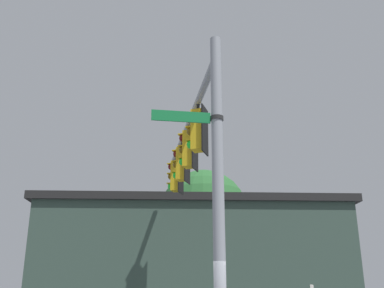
{
  "coord_description": "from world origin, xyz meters",
  "views": [
    {
      "loc": [
        -8.04,
        -1.96,
        1.94
      ],
      "look_at": [
        2.9,
        1.41,
        5.8
      ],
      "focal_mm": 41.8,
      "sensor_mm": 36.0,
      "label": 1
    }
  ],
  "objects_px": {
    "traffic_light_mid_outer": "(181,164)",
    "traffic_light_arm_end": "(176,176)",
    "traffic_light_nearest_pole": "(197,130)",
    "traffic_light_mid_inner": "(189,149)",
    "street_name_sign": "(196,117)"
  },
  "relations": [
    {
      "from": "traffic_light_mid_outer",
      "to": "street_name_sign",
      "type": "distance_m",
      "value": 5.32
    },
    {
      "from": "traffic_light_mid_outer",
      "to": "traffic_light_arm_end",
      "type": "relative_size",
      "value": 1.0
    },
    {
      "from": "street_name_sign",
      "to": "traffic_light_arm_end",
      "type": "bearing_deg",
      "value": 22.56
    },
    {
      "from": "traffic_light_mid_outer",
      "to": "street_name_sign",
      "type": "height_order",
      "value": "traffic_light_mid_outer"
    },
    {
      "from": "traffic_light_mid_inner",
      "to": "traffic_light_mid_outer",
      "type": "distance_m",
      "value": 1.53
    },
    {
      "from": "traffic_light_nearest_pole",
      "to": "traffic_light_mid_inner",
      "type": "height_order",
      "value": "same"
    },
    {
      "from": "traffic_light_mid_outer",
      "to": "traffic_light_nearest_pole",
      "type": "bearing_deg",
      "value": -154.05
    },
    {
      "from": "traffic_light_mid_outer",
      "to": "traffic_light_arm_end",
      "type": "height_order",
      "value": "same"
    },
    {
      "from": "traffic_light_arm_end",
      "to": "street_name_sign",
      "type": "relative_size",
      "value": 1.0
    },
    {
      "from": "traffic_light_nearest_pole",
      "to": "traffic_light_mid_inner",
      "type": "bearing_deg",
      "value": 25.95
    },
    {
      "from": "traffic_light_nearest_pole",
      "to": "traffic_light_arm_end",
      "type": "bearing_deg",
      "value": 25.95
    },
    {
      "from": "traffic_light_nearest_pole",
      "to": "traffic_light_arm_end",
      "type": "height_order",
      "value": "same"
    },
    {
      "from": "traffic_light_mid_inner",
      "to": "street_name_sign",
      "type": "xyz_separation_m",
      "value": [
        -3.55,
        -1.28,
        -0.56
      ]
    },
    {
      "from": "traffic_light_mid_inner",
      "to": "traffic_light_arm_end",
      "type": "bearing_deg",
      "value": 25.95
    },
    {
      "from": "traffic_light_mid_inner",
      "to": "street_name_sign",
      "type": "height_order",
      "value": "traffic_light_mid_inner"
    }
  ]
}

